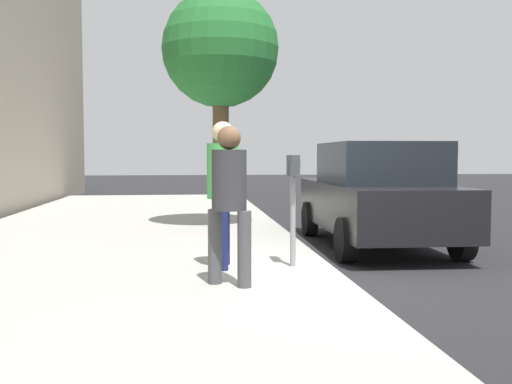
{
  "coord_description": "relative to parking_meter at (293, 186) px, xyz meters",
  "views": [
    {
      "loc": [
        -7.04,
        1.79,
        1.55
      ],
      "look_at": [
        0.69,
        0.92,
        1.07
      ],
      "focal_mm": 40.89,
      "sensor_mm": 36.0,
      "label": 1
    }
  ],
  "objects": [
    {
      "name": "ground_plane",
      "position": [
        -0.18,
        -0.5,
        -1.17
      ],
      "size": [
        80.0,
        80.0,
        0.0
      ],
      "primitive_type": "plane",
      "color": "#232326",
      "rests_on": "ground"
    },
    {
      "name": "sidewalk_slab",
      "position": [
        -0.18,
        2.5,
        -1.09
      ],
      "size": [
        28.0,
        6.0,
        0.15
      ],
      "primitive_type": "cube",
      "color": "#A8A59E",
      "rests_on": "ground_plane"
    },
    {
      "name": "parking_meter",
      "position": [
        0.0,
        0.0,
        0.0
      ],
      "size": [
        0.36,
        0.12,
        1.41
      ],
      "color": "gray",
      "rests_on": "sidewalk_slab"
    },
    {
      "name": "pedestrian_at_meter",
      "position": [
        0.03,
        0.88,
        0.07
      ],
      "size": [
        0.55,
        0.4,
        1.83
      ],
      "rotation": [
        0.0,
        0.0,
        -1.69
      ],
      "color": "#191E4C",
      "rests_on": "sidewalk_slab"
    },
    {
      "name": "pedestrian_bystander",
      "position": [
        -1.01,
        0.87,
        -0.01
      ],
      "size": [
        0.37,
        0.45,
        1.72
      ],
      "rotation": [
        0.0,
        0.0,
        -0.62
      ],
      "color": "#47474C",
      "rests_on": "sidewalk_slab"
    },
    {
      "name": "parked_sedan_near",
      "position": [
        2.32,
        -1.85,
        -0.27
      ],
      "size": [
        4.44,
        2.04,
        1.77
      ],
      "color": "black",
      "rests_on": "ground_plane"
    },
    {
      "name": "street_tree",
      "position": [
        4.32,
        0.68,
        2.43
      ],
      "size": [
        2.29,
        2.29,
        4.64
      ],
      "color": "brown",
      "rests_on": "sidewalk_slab"
    }
  ]
}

